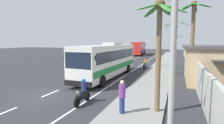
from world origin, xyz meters
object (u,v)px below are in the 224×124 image
pedestrian_midwalk (160,60)px  utility_pole_mid (175,30)px  coach_bus_far_lane (139,48)px  coach_bus_foreground (108,59)px  palm_third (159,33)px  palm_nearest (175,34)px  palm_second (175,40)px  motorcycle_beside_bus (145,64)px  utility_pole_nearest (171,31)px  pedestrian_near_kerb (122,96)px  palm_fourth (193,31)px  motorcycle_trailing (83,94)px

pedestrian_midwalk → utility_pole_mid: (2.12, -5.88, 4.22)m
utility_pole_mid → coach_bus_far_lane: bearing=109.4°
coach_bus_foreground → coach_bus_far_lane: size_ratio=1.01×
palm_third → palm_nearest: bearing=88.5°
palm_second → palm_third: 37.63m
utility_pole_mid → palm_nearest: (-0.06, 4.84, -0.30)m
palm_second → coach_bus_foreground: bearing=-102.6°
motorcycle_beside_bus → utility_pole_nearest: utility_pole_nearest is taller
pedestrian_near_kerb → pedestrian_midwalk: 19.85m
palm_fourth → palm_second: bearing=93.5°
palm_second → palm_fourth: size_ratio=0.77×
palm_nearest → palm_third: palm_nearest is taller
coach_bus_far_lane → pedestrian_midwalk: coach_bus_far_lane is taller
coach_bus_foreground → pedestrian_midwalk: (4.63, 10.41, -0.93)m
motorcycle_trailing → palm_third: (4.63, -0.03, 3.72)m
pedestrian_near_kerb → utility_pole_mid: (2.25, 13.98, 4.18)m
utility_pole_nearest → palm_second: utility_pole_nearest is taller
motorcycle_beside_bus → utility_pole_nearest: bearing=-77.5°
palm_fourth → utility_pole_mid: bearing=107.4°
pedestrian_near_kerb → coach_bus_far_lane: bearing=-8.1°
utility_pole_nearest → palm_third: bearing=105.9°
utility_pole_nearest → palm_second: size_ratio=1.42×
pedestrian_near_kerb → palm_second: 38.74m
pedestrian_near_kerb → palm_fourth: bearing=-42.0°
pedestrian_midwalk → coach_bus_foreground: bearing=88.1°
motorcycle_beside_bus → pedestrian_near_kerb: bearing=-84.3°
pedestrian_midwalk → palm_nearest: size_ratio=0.25×
coach_bus_foreground → palm_third: size_ratio=1.98×
palm_nearest → palm_fourth: (1.66, -9.94, -0.08)m
coach_bus_far_lane → utility_pole_nearest: 45.21m
motorcycle_beside_bus → motorcycle_trailing: 16.23m
utility_pole_mid → palm_nearest: size_ratio=1.45×
coach_bus_foreground → pedestrian_near_kerb: (4.50, -9.45, -0.90)m
coach_bus_far_lane → palm_fourth: size_ratio=1.61×
motorcycle_trailing → utility_pole_mid: bearing=68.4°
pedestrian_near_kerb → utility_pole_mid: size_ratio=0.18×
motorcycle_trailing → pedestrian_midwalk: size_ratio=1.14×
palm_second → palm_third: (-0.30, -37.62, 0.25)m
pedestrian_midwalk → utility_pole_mid: utility_pole_mid is taller
pedestrian_near_kerb → palm_nearest: bearing=-25.2°
utility_pole_nearest → coach_bus_foreground: bearing=122.4°
pedestrian_midwalk → pedestrian_near_kerb: bearing=111.7°
pedestrian_midwalk → utility_pole_nearest: utility_pole_nearest is taller
utility_pole_mid → palm_second: utility_pole_mid is taller
utility_pole_mid → palm_third: size_ratio=1.66×
pedestrian_near_kerb → utility_pole_mid: bearing=-27.7°
coach_bus_far_lane → motorcycle_trailing: size_ratio=6.11×
pedestrian_midwalk → palm_third: size_ratio=0.28×
motorcycle_trailing → palm_fourth: bearing=49.5°
pedestrian_near_kerb → palm_third: bearing=-79.9°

